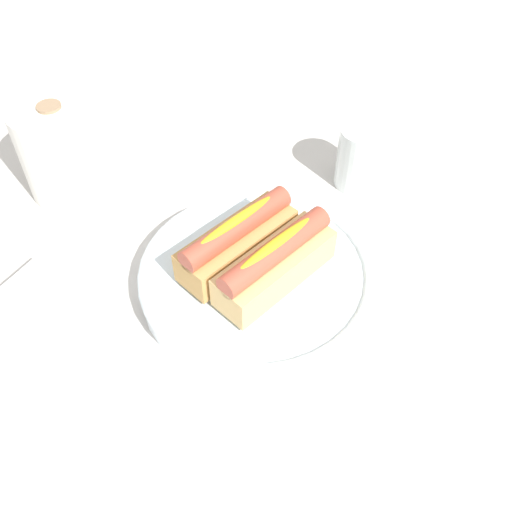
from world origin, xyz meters
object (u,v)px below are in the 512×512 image
object	(u,v)px
serving_bowl	(256,277)
hotdog_back	(237,240)
water_glass	(363,161)
paper_towel_roll	(62,150)
napkin_box	(48,341)
hotdog_front	(275,263)

from	to	relation	value
serving_bowl	hotdog_back	size ratio (longest dim) A/B	1.78
water_glass	paper_towel_roll	distance (m)	0.40
napkin_box	hotdog_front	bearing A→B (deg)	-31.93
serving_bowl	water_glass	world-z (taller)	water_glass
paper_towel_roll	napkin_box	world-z (taller)	napkin_box
water_glass	paper_towel_roll	world-z (taller)	paper_towel_roll
hotdog_back	hotdog_front	bearing A→B (deg)	-89.45
paper_towel_roll	napkin_box	size ratio (longest dim) A/B	0.89
hotdog_front	napkin_box	bearing A→B (deg)	156.61
hotdog_back	water_glass	bearing A→B (deg)	-4.11
hotdog_front	water_glass	xyz separation A→B (m)	(0.24, 0.04, -0.02)
paper_towel_roll	napkin_box	xyz separation A→B (m)	(-0.20, -0.24, 0.01)
water_glass	paper_towel_roll	bearing A→B (deg)	131.43
serving_bowl	paper_towel_roll	size ratio (longest dim) A/B	2.04
napkin_box	paper_towel_roll	bearing A→B (deg)	42.30
water_glass	paper_towel_roll	xyz separation A→B (m)	(-0.27, 0.30, 0.03)
hotdog_back	napkin_box	world-z (taller)	napkin_box
serving_bowl	napkin_box	world-z (taller)	napkin_box
hotdog_front	paper_towel_roll	world-z (taller)	paper_towel_roll
paper_towel_roll	napkin_box	bearing A→B (deg)	-129.17
serving_bowl	hotdog_back	world-z (taller)	hotdog_back
hotdog_front	napkin_box	world-z (taller)	napkin_box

